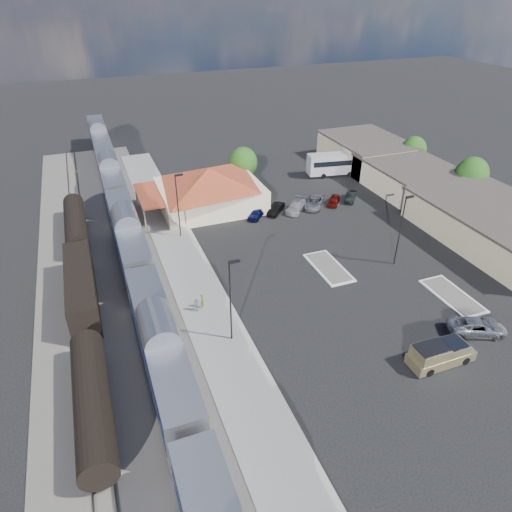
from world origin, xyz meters
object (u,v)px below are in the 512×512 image
object	(u,v)px
station_depot	(209,187)
pickup_truck	(441,354)
suv	(478,327)
coach_bus	(342,162)

from	to	relation	value
station_depot	pickup_truck	xyz separation A→B (m)	(10.37, -39.64, -2.11)
station_depot	suv	world-z (taller)	station_depot
station_depot	coach_bus	distance (m)	25.88
station_depot	suv	bearing A→B (deg)	-66.37
pickup_truck	coach_bus	xyz separation A→B (m)	(15.09, 44.20, 1.23)
station_depot	suv	xyz separation A→B (m)	(16.48, -37.66, -2.34)
coach_bus	station_depot	bearing A→B (deg)	109.41
pickup_truck	station_depot	bearing A→B (deg)	14.53
pickup_truck	suv	world-z (taller)	pickup_truck
suv	coach_bus	distance (m)	43.19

